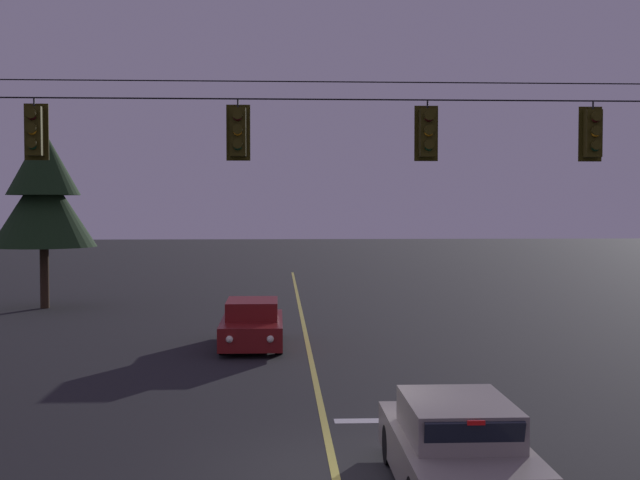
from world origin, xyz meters
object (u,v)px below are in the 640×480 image
traffic_light_leftmost (34,131)px  car_waiting_near_lane (456,448)px  tree_verge_far (43,193)px  car_oncoming_lead (252,325)px  traffic_light_right_inner (593,133)px  traffic_light_centre (428,133)px  traffic_light_left_inner (238,132)px

traffic_light_leftmost → car_waiting_near_lane: (7.43, -4.74, -5.05)m
traffic_light_leftmost → car_waiting_near_lane: traffic_light_leftmost is taller
tree_verge_far → car_waiting_near_lane: bearing=-62.1°
car_waiting_near_lane → car_oncoming_lead: 13.53m
traffic_light_leftmost → traffic_light_right_inner: (11.20, 0.00, 0.00)m
traffic_light_leftmost → traffic_light_centre: same height
car_waiting_near_lane → car_oncoming_lead: size_ratio=0.98×
traffic_light_right_inner → tree_verge_far: (-15.94, 18.22, -1.00)m
traffic_light_right_inner → car_waiting_near_lane: traffic_light_right_inner is taller
tree_verge_far → traffic_light_right_inner: bearing=-48.8°
car_oncoming_lead → car_waiting_near_lane: bearing=-75.4°
car_waiting_near_lane → traffic_light_right_inner: bearing=51.5°
car_oncoming_lead → tree_verge_far: bearing=131.6°
traffic_light_leftmost → traffic_light_left_inner: (4.00, 0.00, 0.00)m
traffic_light_centre → traffic_light_right_inner: same height
traffic_light_leftmost → traffic_light_right_inner: same height
car_waiting_near_lane → traffic_light_centre: bearing=85.4°
car_waiting_near_lane → car_oncoming_lead: same height
car_oncoming_lead → tree_verge_far: (-8.76, 9.86, 4.05)m
traffic_light_left_inner → traffic_light_centre: 3.81m
tree_verge_far → traffic_light_centre: bearing=-55.4°
traffic_light_leftmost → tree_verge_far: (-4.75, 18.22, -1.00)m
traffic_light_leftmost → car_oncoming_lead: size_ratio=0.28×
traffic_light_left_inner → car_oncoming_lead: bearing=89.9°
traffic_light_left_inner → tree_verge_far: size_ratio=0.17×
traffic_light_right_inner → tree_verge_far: 24.23m
traffic_light_left_inner → traffic_light_centre: size_ratio=1.00×
traffic_light_left_inner → car_waiting_near_lane: 7.73m
traffic_light_leftmost → car_waiting_near_lane: 10.16m
traffic_light_leftmost → traffic_light_right_inner: bearing=0.0°
car_oncoming_lead → traffic_light_centre: bearing=-65.6°
car_oncoming_lead → traffic_light_leftmost: bearing=-115.7°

